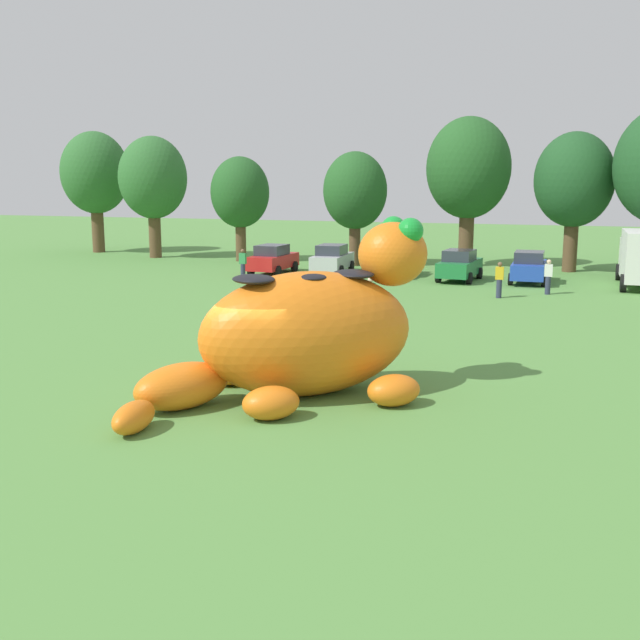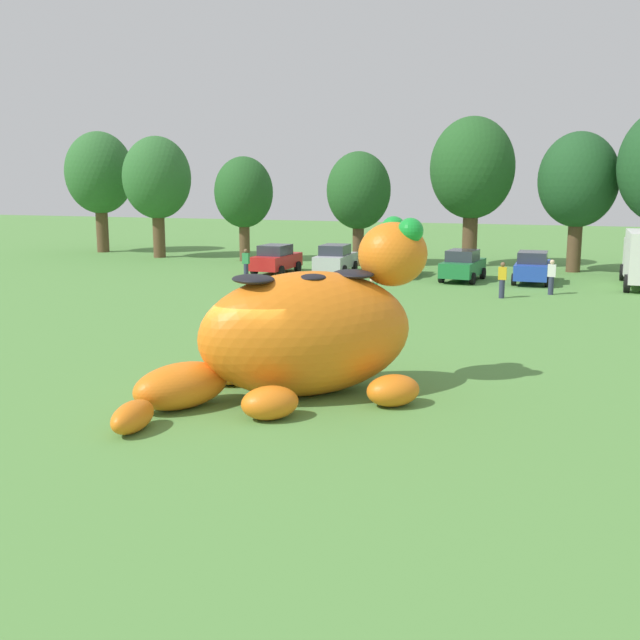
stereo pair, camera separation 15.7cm
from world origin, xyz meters
name	(u,v)px [view 2 (the right image)]	position (x,y,z in m)	size (l,w,h in m)	color
ground_plane	(251,398)	(0.00, 0.00, 0.00)	(160.00, 160.00, 0.00)	#568E42
giant_inflatable_creature	(307,332)	(1.25, 0.79, 1.67)	(6.90, 8.13, 4.57)	orange
car_red	(276,259)	(-9.44, 24.48, 0.86)	(2.04, 4.15, 1.72)	red
car_silver	(335,259)	(-6.13, 25.75, 0.86)	(2.07, 4.17, 1.72)	#B7BABF
car_black	(397,261)	(-2.32, 25.64, 0.86)	(2.03, 4.15, 1.72)	black
car_green	(463,265)	(1.57, 24.81, 0.86)	(2.20, 4.23, 1.72)	#1E7238
car_blue	(532,267)	(5.27, 25.10, 0.86)	(1.97, 4.12, 1.72)	#2347B7
tree_far_left	(99,174)	(-27.28, 32.69, 5.95)	(5.12, 5.12, 9.10)	brown
tree_left	(157,179)	(-21.01, 30.54, 5.58)	(4.81, 4.81, 8.53)	brown
tree_mid_left	(244,193)	(-14.20, 30.33, 4.62)	(3.98, 3.98, 7.06)	brown
tree_centre_left	(359,191)	(-6.04, 30.20, 4.77)	(4.11, 4.11, 7.30)	brown
tree_centre	(472,169)	(0.86, 32.09, 6.17)	(5.31, 5.31, 9.43)	brown
tree_centre_right	(578,181)	(7.27, 31.20, 5.45)	(4.70, 4.70, 8.33)	brown
spectator_near_inflatable	(372,299)	(-0.01, 11.74, 0.85)	(0.38, 0.26, 1.71)	#726656
spectator_mid_field	(502,280)	(4.30, 19.18, 0.85)	(0.38, 0.26, 1.71)	#2D334C
spectator_by_cars	(246,264)	(-10.00, 21.43, 0.85)	(0.38, 0.26, 1.71)	#2D334C
spectator_wandering	(551,277)	(6.44, 21.10, 0.85)	(0.38, 0.26, 1.71)	#2D334C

